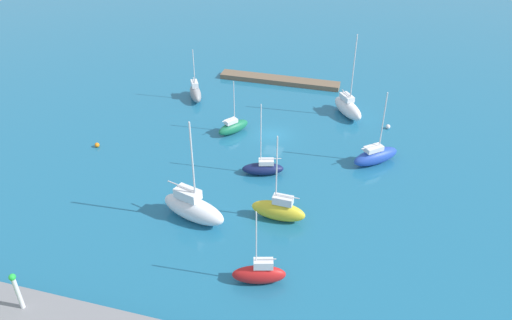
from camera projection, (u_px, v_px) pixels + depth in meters
water at (274, 135)px, 67.38m from camera, size 160.00×160.00×0.00m
pier_dock at (279, 80)px, 81.57m from camera, size 19.53×2.47×0.77m
harbor_beacon at (16, 289)px, 39.80m from camera, size 0.56×0.56×3.73m
sailboat_white_far_south at (348, 107)px, 71.45m from camera, size 5.54×6.43×12.08m
sailboat_yellow_inner_mooring at (279, 210)px, 51.97m from camera, size 5.82×1.90×10.00m
sailboat_navy_mid_basin at (263, 168)px, 59.24m from camera, size 5.20×3.03×9.19m
sailboat_green_far_north at (233, 127)px, 67.44m from camera, size 4.06×4.90×7.42m
sailboat_red_east_end at (259, 273)px, 44.63m from camera, size 5.04×2.69×8.08m
sailboat_blue_off_beacon at (376, 156)px, 61.06m from camera, size 6.01×5.68×9.42m
sailboat_gray_along_channel at (195, 92)px, 75.95m from camera, size 3.89×5.26×8.00m
sailboat_white_center_basin at (193, 208)px, 51.90m from camera, size 7.83×4.35×11.67m
mooring_buoy_white at (388, 127)px, 68.69m from camera, size 0.63×0.63×0.63m
mooring_buoy_orange at (97, 145)px, 64.62m from camera, size 0.62×0.62×0.62m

